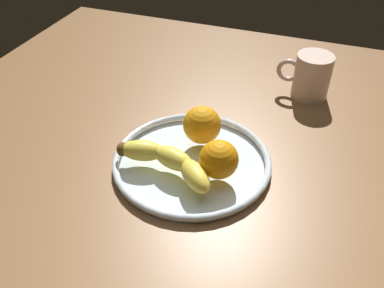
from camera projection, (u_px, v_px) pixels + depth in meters
ground_plane at (192, 173)px, 75.09cm from camera, size 120.25×120.25×4.00cm
fruit_bowl at (192, 161)px, 73.26cm from camera, size 28.07×28.07×1.80cm
banana at (168, 161)px, 69.21cm from camera, size 19.47×9.57×3.65cm
orange_back_left at (219, 159)px, 67.29cm from camera, size 6.52×6.52×6.52cm
orange_front_left at (202, 125)px, 74.43cm from camera, size 6.91×6.91×6.91cm
ambient_mug at (311, 76)px, 88.91cm from camera, size 11.65×7.81×9.73cm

